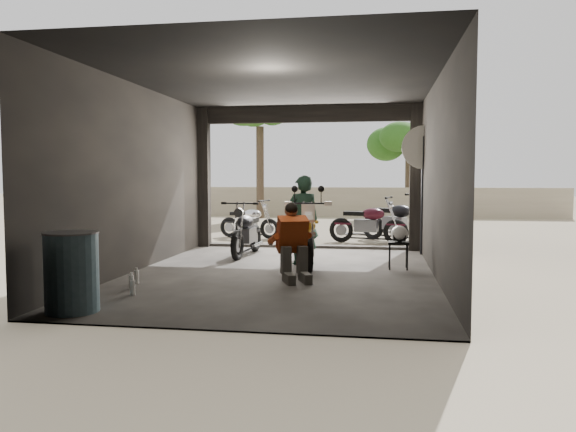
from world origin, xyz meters
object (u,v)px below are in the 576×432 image
(outside_bike_b, at_px, (368,220))
(rider, at_px, (303,220))
(stool, at_px, (398,246))
(helmet, at_px, (399,234))
(oil_drum, at_px, (72,273))
(outside_bike_a, at_px, (249,219))
(outside_bike_c, at_px, (396,217))
(mechanic, at_px, (294,244))
(left_bike, at_px, (247,229))
(sign_post, at_px, (423,167))
(main_bike, at_px, (306,234))

(outside_bike_b, xyz_separation_m, rider, (-1.13, -3.57, 0.25))
(outside_bike_b, distance_m, stool, 3.89)
(helmet, height_order, oil_drum, oil_drum)
(outside_bike_a, distance_m, outside_bike_c, 3.84)
(rider, xyz_separation_m, mechanic, (0.09, -1.67, -0.24))
(rider, height_order, oil_drum, rider)
(outside_bike_c, xyz_separation_m, helmet, (-0.08, -4.28, 0.02))
(outside_bike_b, bearing_deg, outside_bike_c, -44.95)
(left_bike, distance_m, helmet, 3.26)
(outside_bike_b, bearing_deg, sign_post, -137.61)
(left_bike, distance_m, mechanic, 2.97)
(main_bike, distance_m, outside_bike_b, 3.98)
(outside_bike_b, bearing_deg, stool, -159.49)
(helmet, bearing_deg, outside_bike_a, 109.71)
(left_bike, bearing_deg, mechanic, -59.61)
(mechanic, xyz_separation_m, oil_drum, (-2.31, -2.41, -0.11))
(outside_bike_b, bearing_deg, main_bike, 176.68)
(left_bike, relative_size, stool, 3.37)
(outside_bike_a, height_order, rider, rider)
(oil_drum, bearing_deg, stool, 44.00)
(outside_bike_c, bearing_deg, main_bike, -165.45)
(main_bike, distance_m, rider, 0.36)
(stool, bearing_deg, sign_post, 73.94)
(stool, relative_size, oil_drum, 0.51)
(rider, bearing_deg, helmet, 149.89)
(outside_bike_c, xyz_separation_m, rider, (-1.82, -4.03, 0.21))
(main_bike, height_order, mechanic, main_bike)
(stool, xyz_separation_m, helmet, (0.02, 0.02, 0.21))
(outside_bike_b, height_order, sign_post, sign_post)
(outside_bike_b, relative_size, outside_bike_c, 0.93)
(rider, distance_m, stool, 1.79)
(main_bike, relative_size, oil_drum, 1.90)
(oil_drum, bearing_deg, main_bike, 58.67)
(left_bike, distance_m, outside_bike_c, 4.36)
(outside_bike_c, height_order, stool, outside_bike_c)
(outside_bike_b, relative_size, sign_post, 0.64)
(sign_post, bearing_deg, mechanic, -132.65)
(main_bike, distance_m, stool, 1.64)
(outside_bike_a, height_order, sign_post, sign_post)
(rider, distance_m, mechanic, 1.69)
(outside_bike_a, xyz_separation_m, rider, (2.01, -4.28, 0.32))
(outside_bike_c, distance_m, mechanic, 5.96)
(outside_bike_b, relative_size, mechanic, 1.44)
(rider, relative_size, stool, 3.33)
(outside_bike_a, xyz_separation_m, stool, (3.73, -4.55, -0.09))
(helmet, bearing_deg, stool, -156.79)
(rider, bearing_deg, outside_bike_b, -129.30)
(outside_bike_c, bearing_deg, outside_bike_a, 122.65)
(outside_bike_c, relative_size, rider, 1.10)
(outside_bike_b, distance_m, helmet, 3.88)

